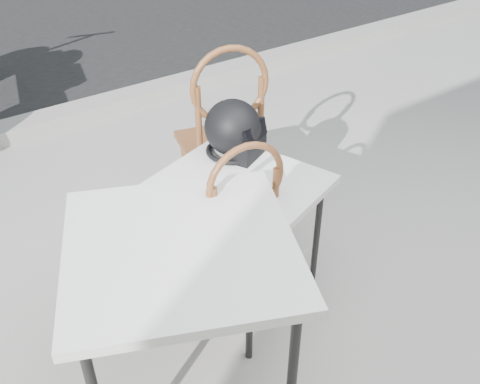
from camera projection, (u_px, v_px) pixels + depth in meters
ground at (382, 318)px, 2.69m from camera, size 80.00×80.00×0.00m
curb at (120, 102)px, 4.66m from camera, size 30.00×0.25×0.12m
cafe_table_main at (234, 196)px, 2.49m from camera, size 0.91×0.91×0.69m
plate at (237, 209)px, 2.28m from camera, size 0.35×0.35×0.02m
pizza at (237, 205)px, 2.27m from camera, size 0.34×0.34×0.03m
helmet at (235, 131)px, 2.62m from camera, size 0.37×0.37×0.28m
cafe_chair_main at (224, 128)px, 3.00m from camera, size 0.54×0.54×1.16m
cafe_table_side at (181, 258)px, 1.98m from camera, size 1.11×1.11×0.80m
cafe_chair_side at (236, 219)px, 2.46m from camera, size 0.42×0.42×1.00m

